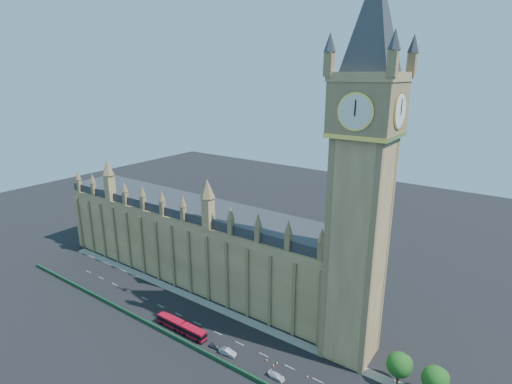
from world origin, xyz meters
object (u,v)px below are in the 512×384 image
Objects in this scene: red_bus at (181,327)px; car_grey at (216,346)px; car_silver at (228,352)px; car_white at (277,376)px.

red_bus is 4.69× the size of car_grey.
red_bus is at bearing 83.98° from car_silver.
car_white is at bearing -94.11° from car_grey.
red_bus is 3.61× the size of car_silver.
car_white reaches higher than car_grey.
car_silver reaches higher than car_grey.
car_grey is (12.97, 0.22, -0.94)m from red_bus.
car_grey is at bearing 80.90° from car_silver.
car_silver is (4.18, -0.23, 0.16)m from car_grey.
car_grey is at bearing 90.07° from car_white.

